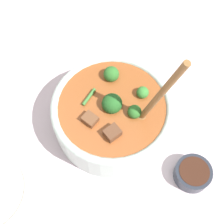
# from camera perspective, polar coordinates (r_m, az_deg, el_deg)

# --- Properties ---
(ground_plane) EXTENTS (4.00, 4.00, 0.00)m
(ground_plane) POSITION_cam_1_polar(r_m,az_deg,el_deg) (0.72, -0.00, -2.16)
(ground_plane) COLOR silver
(stew_bowl) EXTENTS (0.25, 0.25, 0.29)m
(stew_bowl) POSITION_cam_1_polar(r_m,az_deg,el_deg) (0.67, 0.04, -0.23)
(stew_bowl) COLOR #B2C6BC
(stew_bowl) RESTS_ON ground_plane
(condiment_bowl) EXTENTS (0.08, 0.08, 0.04)m
(condiment_bowl) POSITION_cam_1_polar(r_m,az_deg,el_deg) (0.67, 14.55, -10.78)
(condiment_bowl) COLOR #232833
(condiment_bowl) RESTS_ON ground_plane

